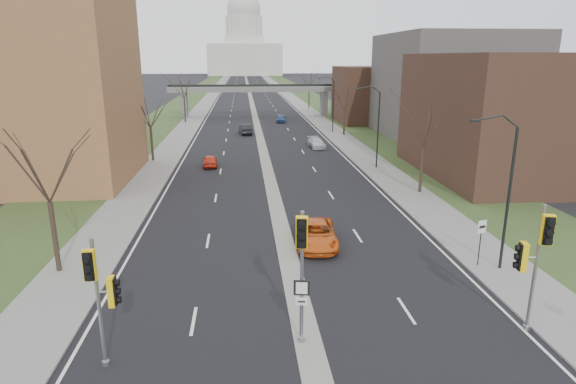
{
  "coord_description": "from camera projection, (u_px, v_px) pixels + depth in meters",
  "views": [
    {
      "loc": [
        -2.53,
        -17.88,
        11.65
      ],
      "look_at": [
        0.12,
        10.26,
        3.71
      ],
      "focal_mm": 30.0,
      "sensor_mm": 36.0,
      "label": 1
    }
  ],
  "objects": [
    {
      "name": "signal_pole_median",
      "position": [
        302.0,
        256.0,
        19.04
      ],
      "size": [
        0.69,
        0.97,
        5.81
      ],
      "rotation": [
        0.0,
        0.0,
        -0.15
      ],
      "color": "gray",
      "rests_on": "ground"
    },
    {
      "name": "tree_left_a",
      "position": [
        43.0,
        156.0,
        25.22
      ],
      "size": [
        7.2,
        7.2,
        9.4
      ],
      "color": "#382B21",
      "rests_on": "sidewalk_left"
    },
    {
      "name": "commercial_block_near",
      "position": [
        510.0,
        116.0,
        47.9
      ],
      "size": [
        16.0,
        20.0,
        12.0
      ],
      "primitive_type": "cube",
      "color": "#432B1F",
      "rests_on": "ground"
    },
    {
      "name": "sidewalk_right",
      "position": [
        284.0,
        92.0,
        165.36
      ],
      "size": [
        4.0,
        600.0,
        0.12
      ],
      "primitive_type": "cube",
      "color": "gray",
      "rests_on": "ground"
    },
    {
      "name": "road_surface",
      "position": [
        249.0,
        92.0,
        164.29
      ],
      "size": [
        20.0,
        600.0,
        0.01
      ],
      "primitive_type": "cube",
      "color": "black",
      "rests_on": "ground"
    },
    {
      "name": "car_right_far",
      "position": [
        281.0,
        119.0,
        89.04
      ],
      "size": [
        2.09,
        4.12,
        1.35
      ],
      "primitive_type": "imported",
      "rotation": [
        0.0,
        0.0,
        -0.13
      ],
      "color": "navy",
      "rests_on": "ground"
    },
    {
      "name": "tree_right_c",
      "position": [
        309.0,
        78.0,
        110.84
      ],
      "size": [
        7.65,
        7.65,
        9.99
      ],
      "color": "#382B21",
      "rests_on": "sidewalk_right"
    },
    {
      "name": "signal_pole_left",
      "position": [
        101.0,
        287.0,
        17.74
      ],
      "size": [
        0.93,
        0.94,
        5.31
      ],
      "rotation": [
        0.0,
        0.0,
        0.01
      ],
      "color": "gray",
      "rests_on": "ground"
    },
    {
      "name": "median_strip",
      "position": [
        249.0,
        92.0,
        164.29
      ],
      "size": [
        1.2,
        600.0,
        0.02
      ],
      "primitive_type": "cube",
      "color": "gray",
      "rests_on": "ground"
    },
    {
      "name": "signal_pole_right",
      "position": [
        535.0,
        252.0,
        20.09
      ],
      "size": [
        0.97,
        1.21,
        5.81
      ],
      "rotation": [
        0.0,
        0.0,
        -0.22
      ],
      "color": "gray",
      "rests_on": "ground"
    },
    {
      "name": "car_right_near",
      "position": [
        317.0,
        234.0,
        30.76
      ],
      "size": [
        2.89,
        5.54,
        1.49
      ],
      "primitive_type": "imported",
      "rotation": [
        0.0,
        0.0,
        -0.08
      ],
      "color": "#D95B17",
      "rests_on": "ground"
    },
    {
      "name": "pedestrian_bridge",
      "position": [
        255.0,
        93.0,
        95.89
      ],
      "size": [
        34.0,
        3.0,
        6.45
      ],
      "color": "slate",
      "rests_on": "ground"
    },
    {
      "name": "car_right_mid",
      "position": [
        316.0,
        143.0,
        63.95
      ],
      "size": [
        2.21,
        4.58,
        1.29
      ],
      "primitive_type": "imported",
      "rotation": [
        0.0,
        0.0,
        0.09
      ],
      "color": "silver",
      "rests_on": "ground"
    },
    {
      "name": "grass_verge_left",
      "position": [
        196.0,
        93.0,
        162.65
      ],
      "size": [
        8.0,
        600.0,
        0.1
      ],
      "primitive_type": "cube",
      "color": "#263B1B",
      "rests_on": "ground"
    },
    {
      "name": "sidewalk_left",
      "position": [
        214.0,
        93.0,
        163.19
      ],
      "size": [
        4.0,
        600.0,
        0.12
      ],
      "primitive_type": "cube",
      "color": "gray",
      "rests_on": "ground"
    },
    {
      "name": "tree_left_c",
      "position": [
        183.0,
        84.0,
        86.45
      ],
      "size": [
        7.65,
        7.65,
        9.99
      ],
      "color": "#382B21",
      "rests_on": "sidewalk_left"
    },
    {
      "name": "car_left_far",
      "position": [
        245.0,
        129.0,
        75.37
      ],
      "size": [
        2.22,
        4.91,
        1.56
      ],
      "primitive_type": "imported",
      "rotation": [
        0.0,
        0.0,
        3.26
      ],
      "color": "black",
      "rests_on": "ground"
    },
    {
      "name": "commercial_block_mid",
      "position": [
        450.0,
        86.0,
        70.86
      ],
      "size": [
        18.0,
        22.0,
        15.0
      ],
      "primitive_type": "cube",
      "color": "#54514C",
      "rests_on": "ground"
    },
    {
      "name": "tree_right_b",
      "position": [
        345.0,
        97.0,
        72.83
      ],
      "size": [
        6.3,
        6.3,
        8.22
      ],
      "color": "#382B21",
      "rests_on": "sidewalk_right"
    },
    {
      "name": "car_left_near",
      "position": [
        210.0,
        161.0,
        52.97
      ],
      "size": [
        1.8,
        3.94,
        1.31
      ],
      "primitive_type": "imported",
      "rotation": [
        0.0,
        0.0,
        3.21
      ],
      "color": "red",
      "rests_on": "ground"
    },
    {
      "name": "streetlight_mid",
      "position": [
        372.0,
        104.0,
        50.3
      ],
      "size": [
        2.61,
        0.2,
        8.7
      ],
      "color": "black",
      "rests_on": "sidewalk_right"
    },
    {
      "name": "tree_left_b",
      "position": [
        149.0,
        107.0,
        54.08
      ],
      "size": [
        6.75,
        6.75,
        8.81
      ],
      "color": "#382B21",
      "rests_on": "sidewalk_left"
    },
    {
      "name": "ground",
      "position": [
        308.0,
        340.0,
        20.52
      ],
      "size": [
        700.0,
        700.0,
        0.0
      ],
      "primitive_type": "plane",
      "color": "black",
      "rests_on": "ground"
    },
    {
      "name": "tree_right_a",
      "position": [
        425.0,
        118.0,
        40.98
      ],
      "size": [
        7.2,
        7.2,
        9.4
      ],
      "color": "#382B21",
      "rests_on": "sidewalk_right"
    },
    {
      "name": "streetlight_far",
      "position": [
        329.0,
        88.0,
        75.22
      ],
      "size": [
        2.61,
        0.2,
        8.7
      ],
      "color": "black",
      "rests_on": "sidewalk_right"
    },
    {
      "name": "speed_limit_sign",
      "position": [
        481.0,
        235.0,
        27.17
      ],
      "size": [
        0.57,
        0.2,
        2.71
      ],
      "rotation": [
        0.0,
        0.0,
        0.29
      ],
      "color": "black",
      "rests_on": "sidewalk_right"
    },
    {
      "name": "grass_verge_right",
      "position": [
        302.0,
        92.0,
        165.9
      ],
      "size": [
        8.0,
        600.0,
        0.1
      ],
      "primitive_type": "cube",
      "color": "#263B1B",
      "rests_on": "ground"
    },
    {
      "name": "streetlight_near",
      "position": [
        500.0,
        149.0,
        25.38
      ],
      "size": [
        2.61,
        0.2,
        8.7
      ],
      "color": "black",
      "rests_on": "sidewalk_right"
    },
    {
      "name": "commercial_block_far",
      "position": [
        376.0,
        95.0,
        88.24
      ],
      "size": [
        14.0,
        14.0,
        10.0
      ],
      "primitive_type": "cube",
      "color": "#432B1F",
      "rests_on": "ground"
    },
    {
      "name": "capitol",
      "position": [
        245.0,
        46.0,
        322.2
      ],
      "size": [
        48.0,
        42.0,
        55.75
      ],
      "color": "beige",
      "rests_on": "ground"
    }
  ]
}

